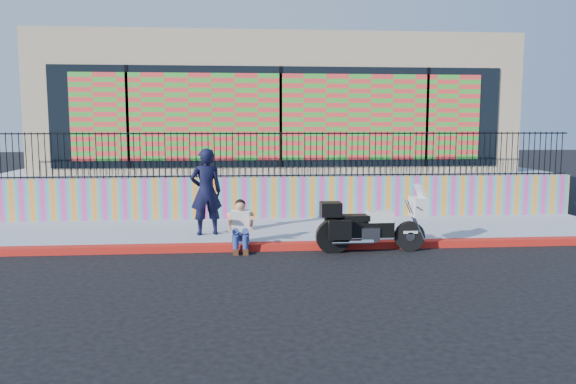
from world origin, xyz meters
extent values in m
plane|color=black|center=(0.00, 0.00, 0.00)|extent=(90.00, 90.00, 0.00)
cube|color=red|center=(0.00, 0.00, 0.07)|extent=(16.00, 0.30, 0.15)
cube|color=#8A93A5|center=(0.00, 1.65, 0.07)|extent=(16.00, 3.00, 0.15)
cube|color=#DF3A97|center=(0.00, 3.25, 0.70)|extent=(16.00, 0.20, 1.10)
cube|color=#8A93A5|center=(0.00, 8.35, 0.62)|extent=(16.00, 10.00, 1.25)
cube|color=tan|center=(0.00, 8.15, 3.25)|extent=(14.00, 8.00, 4.00)
cube|color=black|center=(0.00, 4.13, 2.85)|extent=(12.60, 0.04, 2.80)
cube|color=#FC3B38|center=(0.00, 4.10, 2.85)|extent=(11.48, 0.02, 2.40)
cylinder|color=black|center=(2.38, -0.35, 0.32)|extent=(0.63, 0.13, 0.63)
cylinder|color=black|center=(0.75, -0.35, 0.32)|extent=(0.63, 0.13, 0.63)
cube|color=black|center=(1.57, -0.35, 0.48)|extent=(0.91, 0.27, 0.33)
cube|color=silver|center=(1.52, -0.35, 0.38)|extent=(0.38, 0.33, 0.29)
cube|color=silver|center=(1.74, -0.35, 0.75)|extent=(0.53, 0.31, 0.23)
cube|color=black|center=(1.23, -0.35, 0.73)|extent=(0.53, 0.33, 0.12)
cube|color=silver|center=(2.56, -0.35, 0.94)|extent=(0.29, 0.50, 0.40)
cube|color=silver|center=(2.59, -0.35, 1.25)|extent=(0.18, 0.44, 0.32)
cube|color=black|center=(0.71, -0.35, 0.91)|extent=(0.42, 0.40, 0.29)
cube|color=black|center=(0.85, -0.64, 0.53)|extent=(0.46, 0.17, 0.38)
cube|color=black|center=(0.85, -0.06, 0.53)|extent=(0.46, 0.17, 0.38)
cube|color=silver|center=(2.38, -0.35, 0.41)|extent=(0.31, 0.15, 0.06)
imported|color=black|center=(-1.92, 1.05, 1.13)|extent=(0.80, 0.62, 1.97)
cube|color=navy|center=(-1.15, 0.09, 0.24)|extent=(0.36, 0.28, 0.18)
cube|color=silver|center=(-1.15, 0.05, 0.59)|extent=(0.38, 0.27, 0.54)
sphere|color=tan|center=(-1.15, 0.01, 0.95)|extent=(0.21, 0.21, 0.21)
cube|color=#472814|center=(-1.25, -0.35, 0.05)|extent=(0.11, 0.26, 0.10)
cube|color=#472814|center=(-1.05, -0.35, 0.05)|extent=(0.11, 0.26, 0.10)
camera|label=1|loc=(-1.15, -11.65, 2.64)|focal=35.00mm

